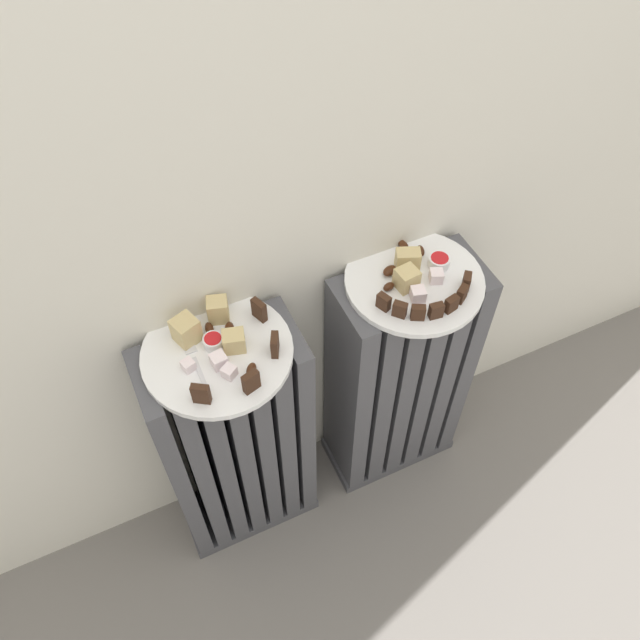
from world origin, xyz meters
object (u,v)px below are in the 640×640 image
Objects in this scene: radiator_left at (237,444)px; radiator_right at (398,379)px; plate_left at (217,353)px; fork at (196,362)px; jam_bowl_right at (439,261)px; plate_right at (414,281)px; jam_bowl_left at (213,341)px.

radiator_left is 0.39m from radiator_right.
fork reaches higher than plate_left.
jam_bowl_right reaches higher than plate_left.
radiator_left is at bearing -178.63° from jam_bowl_right.
radiator_right is 0.34m from plate_right.
plate_left is 6.43× the size of jam_bowl_right.
jam_bowl_right is (0.06, 0.01, 0.36)m from radiator_right.
plate_left is at bearing 180.00° from plate_right.
jam_bowl_left is (-0.00, 0.01, 0.36)m from radiator_left.
jam_bowl_right reaches higher than fork.
radiator_left is 6.27× the size of fork.
jam_bowl_left reaches higher than radiator_left.
plate_left is 1.00× the size of plate_right.
jam_bowl_left is (-0.39, 0.01, 0.36)m from radiator_right.
jam_bowl_left reaches higher than plate_right.
radiator_right is 6.27× the size of fork.
jam_bowl_right is at bearing 1.37° from radiator_left.
jam_bowl_right reaches higher than radiator_left.
plate_left reaches higher than radiator_left.
fork reaches higher than radiator_left.
jam_bowl_left is (-0.39, 0.01, 0.02)m from plate_right.
plate_left is at bearing -88.69° from jam_bowl_left.
plate_left is 0.04m from fork.
jam_bowl_left is at bearing 179.67° from jam_bowl_right.
jam_bowl_left is 0.35× the size of fork.
radiator_left is at bearing 12.31° from fork.
jam_bowl_right is at bearing 2.30° from fork.
radiator_right is (0.39, 0.00, 0.00)m from radiator_left.
plate_left and plate_right have the same top height.
plate_right is 6.43× the size of jam_bowl_right.
fork is at bearing -178.82° from plate_right.
radiator_left is 2.49× the size of plate_left.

